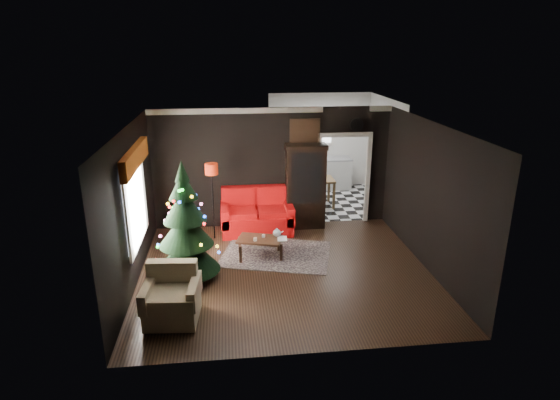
{
  "coord_description": "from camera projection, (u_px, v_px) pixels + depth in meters",
  "views": [
    {
      "loc": [
        -1.02,
        -7.96,
        4.17
      ],
      "look_at": [
        0.0,
        0.9,
        1.15
      ],
      "focal_mm": 29.89,
      "sensor_mm": 36.0,
      "label": 1
    }
  ],
  "objects": [
    {
      "name": "cup_b",
      "position": [
        255.0,
        239.0,
        9.31
      ],
      "size": [
        0.09,
        0.09,
        0.06
      ],
      "primitive_type": "cylinder",
      "rotation": [
        0.0,
        0.0,
        -0.22
      ],
      "color": "silver",
      "rests_on": "coffee_table"
    },
    {
      "name": "doorway",
      "position": [
        343.0,
        180.0,
        11.14
      ],
      "size": [
        1.1,
        0.1,
        2.1
      ],
      "primitive_type": null,
      "color": "silver",
      "rests_on": "ground"
    },
    {
      "name": "curio_cabinet",
      "position": [
        305.0,
        188.0,
        10.85
      ],
      "size": [
        0.9,
        0.45,
        1.9
      ],
      "primitive_type": null,
      "color": "black",
      "rests_on": "ground"
    },
    {
      "name": "rug",
      "position": [
        276.0,
        254.0,
        9.67
      ],
      "size": [
        2.52,
        2.1,
        0.01
      ],
      "primitive_type": "cube",
      "rotation": [
        0.0,
        0.0,
        -0.27
      ],
      "color": "#614456",
      "rests_on": "ground"
    },
    {
      "name": "kitchen_floor",
      "position": [
        328.0,
        201.0,
        12.89
      ],
      "size": [
        3.0,
        3.0,
        0.0
      ],
      "primitive_type": "plane",
      "color": "white",
      "rests_on": "ground"
    },
    {
      "name": "valance",
      "position": [
        135.0,
        158.0,
        8.11
      ],
      "size": [
        0.12,
        2.1,
        0.35
      ],
      "primitive_type": "cube",
      "color": "#6E2F09",
      "rests_on": "wall_left"
    },
    {
      "name": "floor",
      "position": [
        285.0,
        272.0,
        8.94
      ],
      "size": [
        5.5,
        5.5,
        0.0
      ],
      "primitive_type": "plane",
      "color": "black",
      "rests_on": "ground"
    },
    {
      "name": "wall_back",
      "position": [
        272.0,
        168.0,
        10.84
      ],
      "size": [
        5.5,
        0.0,
        5.5
      ],
      "primitive_type": "plane",
      "rotation": [
        1.57,
        0.0,
        0.0
      ],
      "color": "black",
      "rests_on": "ground"
    },
    {
      "name": "teapot",
      "position": [
        277.0,
        233.0,
        9.48
      ],
      "size": [
        0.22,
        0.22,
        0.17
      ],
      "primitive_type": null,
      "rotation": [
        0.0,
        0.0,
        0.23
      ],
      "color": "silver",
      "rests_on": "coffee_table"
    },
    {
      "name": "kitchen_window",
      "position": [
        320.0,
        131.0,
        13.71
      ],
      "size": [
        0.7,
        0.06,
        0.7
      ],
      "primitive_type": "cube",
      "color": "white",
      "rests_on": "ground"
    },
    {
      "name": "kitchen_counter",
      "position": [
        320.0,
        174.0,
        13.87
      ],
      "size": [
        1.8,
        0.6,
        0.9
      ],
      "primitive_type": "cube",
      "color": "silver",
      "rests_on": "ground"
    },
    {
      "name": "christmas_tree",
      "position": [
        186.0,
        225.0,
        8.38
      ],
      "size": [
        1.54,
        1.54,
        2.25
      ],
      "primitive_type": null,
      "rotation": [
        0.0,
        0.0,
        0.39
      ],
      "color": "black",
      "rests_on": "ground"
    },
    {
      "name": "cup_a",
      "position": [
        264.0,
        236.0,
        9.48
      ],
      "size": [
        0.09,
        0.09,
        0.06
      ],
      "primitive_type": "cylinder",
      "rotation": [
        0.0,
        0.0,
        0.43
      ],
      "color": "white",
      "rests_on": "coffee_table"
    },
    {
      "name": "coffee_table",
      "position": [
        260.0,
        247.0,
        9.49
      ],
      "size": [
        1.0,
        0.76,
        0.4
      ],
      "primitive_type": null,
      "rotation": [
        0.0,
        0.0,
        -0.29
      ],
      "color": "black",
      "rests_on": "rug"
    },
    {
      "name": "wall_clock",
      "position": [
        356.0,
        125.0,
        10.69
      ],
      "size": [
        0.32,
        0.32,
        0.06
      ],
      "primitive_type": "cylinder",
      "color": "white",
      "rests_on": "wall_back"
    },
    {
      "name": "painting",
      "position": [
        305.0,
        131.0,
        10.61
      ],
      "size": [
        0.62,
        0.05,
        0.52
      ],
      "primitive_type": "cube",
      "color": "tan",
      "rests_on": "wall_back"
    },
    {
      "name": "loveseat",
      "position": [
        257.0,
        211.0,
        10.66
      ],
      "size": [
        1.7,
        0.9,
        1.0
      ],
      "primitive_type": null,
      "color": "#9F0016",
      "rests_on": "ground"
    },
    {
      "name": "floor_lamp",
      "position": [
        213.0,
        203.0,
        10.2
      ],
      "size": [
        0.39,
        0.39,
        1.79
      ],
      "primitive_type": null,
      "rotation": [
        0.0,
        0.0,
        -0.37
      ],
      "color": "black",
      "rests_on": "ground"
    },
    {
      "name": "wall_right",
      "position": [
        430.0,
        197.0,
        8.79
      ],
      "size": [
        0.0,
        5.5,
        5.5
      ],
      "primitive_type": "plane",
      "rotation": [
        1.57,
        0.0,
        -1.57
      ],
      "color": "black",
      "rests_on": "ground"
    },
    {
      "name": "wall_front",
      "position": [
        310.0,
        264.0,
        6.14
      ],
      "size": [
        5.5,
        0.0,
        5.5
      ],
      "primitive_type": "plane",
      "rotation": [
        -1.57,
        0.0,
        0.0
      ],
      "color": "black",
      "rests_on": "ground"
    },
    {
      "name": "armchair",
      "position": [
        172.0,
        295.0,
        7.23
      ],
      "size": [
        0.91,
        0.91,
        0.86
      ],
      "primitive_type": null,
      "rotation": [
        0.0,
        0.0,
        -0.09
      ],
      "color": "tan",
      "rests_on": "ground"
    },
    {
      "name": "kitchen_table",
      "position": [
        320.0,
        192.0,
        12.45
      ],
      "size": [
        0.7,
        0.7,
        0.75
      ],
      "primitive_type": null,
      "color": "brown",
      "rests_on": "ground"
    },
    {
      "name": "wall_left",
      "position": [
        131.0,
        209.0,
        8.19
      ],
      "size": [
        0.0,
        5.5,
        5.5
      ],
      "primitive_type": "plane",
      "rotation": [
        1.57,
        0.0,
        1.57
      ],
      "color": "black",
      "rests_on": "ground"
    },
    {
      "name": "ceiling",
      "position": [
        286.0,
        126.0,
        8.04
      ],
      "size": [
        5.5,
        5.5,
        0.0
      ],
      "primitive_type": "plane",
      "rotation": [
        3.14,
        0.0,
        0.0
      ],
      "color": "white",
      "rests_on": "ground"
    },
    {
      "name": "book",
      "position": [
        278.0,
        233.0,
        9.35
      ],
      "size": [
        0.19,
        0.04,
        0.26
      ],
      "primitive_type": "imported",
      "rotation": [
        0.0,
        0.0,
        -0.1
      ],
      "color": "#876F58",
      "rests_on": "coffee_table"
    },
    {
      "name": "left_window",
      "position": [
        135.0,
        202.0,
        8.37
      ],
      "size": [
        0.05,
        1.6,
        1.4
      ],
      "primitive_type": "cube",
      "color": "white",
      "rests_on": "wall_left"
    }
  ]
}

